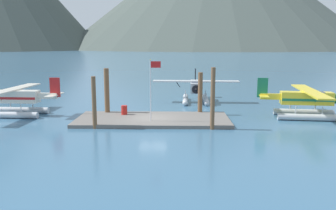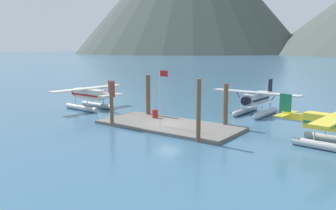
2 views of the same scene
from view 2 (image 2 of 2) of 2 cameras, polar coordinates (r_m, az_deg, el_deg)
ground_plane at (r=33.73m, az=0.10°, el=-3.62°), size 1200.00×1200.00×0.00m
dock_platform at (r=33.70m, az=0.10°, el=-3.37°), size 14.07×6.30×0.30m
piling_near_left at (r=34.05m, az=-9.36°, el=0.18°), size 0.36×0.36×4.43m
piling_near_right at (r=27.92m, az=5.10°, el=-0.97°), size 0.37×0.37×5.19m
piling_far_left at (r=38.28m, az=-3.32°, el=1.51°), size 0.49×0.49×4.70m
piling_far_right at (r=33.61m, az=9.54°, el=-0.07°), size 0.46×0.46×4.29m
flagpole at (r=32.06m, az=-1.15°, el=2.47°), size 0.95×0.10×5.46m
fuel_drum at (r=36.47m, az=-2.17°, el=-1.44°), size 0.62×0.62×0.88m
seaplane_silver_bow_right at (r=40.79m, az=14.38°, el=0.62°), size 10.45×7.98×3.84m
seaplane_cream_port_fwd at (r=44.29m, az=-12.96°, el=1.35°), size 7.98×10.46×3.84m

